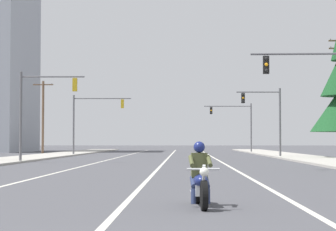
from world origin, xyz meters
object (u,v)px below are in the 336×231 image
at_px(traffic_signal_far_right, 237,120).
at_px(utility_pole_left_far, 43,116).
at_px(motorcycle_with_rider, 200,180).
at_px(traffic_signal_near_right, 324,88).
at_px(traffic_signal_near_left, 39,103).
at_px(traffic_signal_mid_left, 91,115).
at_px(traffic_signal_mid_right, 268,112).

distance_m(traffic_signal_far_right, utility_pole_left_far, 24.46).
xyz_separation_m(motorcycle_with_rider, traffic_signal_near_right, (6.65, 17.21, 3.53)).
bearing_deg(traffic_signal_near_left, traffic_signal_far_right, 65.45).
bearing_deg(utility_pole_left_far, traffic_signal_mid_left, -36.29).
bearing_deg(traffic_signal_mid_left, traffic_signal_near_right, -62.80).
bearing_deg(traffic_signal_mid_left, traffic_signal_mid_right, -25.06).
relative_size(traffic_signal_near_right, utility_pole_left_far, 0.77).
bearing_deg(traffic_signal_near_right, traffic_signal_mid_left, 117.20).
distance_m(motorcycle_with_rider, traffic_signal_near_left, 29.95).
height_order(traffic_signal_near_left, utility_pole_left_far, utility_pole_left_far).
bearing_deg(traffic_signal_far_right, utility_pole_left_far, -155.29).
distance_m(motorcycle_with_rider, traffic_signal_near_right, 18.79).
xyz_separation_m(traffic_signal_mid_left, traffic_signal_far_right, (16.27, 14.59, 0.00)).
height_order(motorcycle_with_rider, traffic_signal_near_right, traffic_signal_near_right).
bearing_deg(traffic_signal_near_left, traffic_signal_mid_left, 89.29).
bearing_deg(traffic_signal_mid_left, traffic_signal_far_right, 41.88).
xyz_separation_m(traffic_signal_near_right, traffic_signal_near_left, (-16.88, 10.71, -0.05)).
height_order(motorcycle_with_rider, utility_pole_left_far, utility_pole_left_far).
distance_m(traffic_signal_near_right, traffic_signal_near_left, 19.99).
relative_size(traffic_signal_mid_left, traffic_signal_far_right, 1.00).
xyz_separation_m(traffic_signal_near_left, traffic_signal_far_right, (16.54, 36.21, 0.10)).
bearing_deg(utility_pole_left_far, traffic_signal_mid_right, -28.21).
relative_size(traffic_signal_near_left, utility_pole_left_far, 0.77).
relative_size(traffic_signal_near_left, traffic_signal_mid_left, 1.00).
relative_size(motorcycle_with_rider, utility_pole_left_far, 0.27).
height_order(motorcycle_with_rider, traffic_signal_mid_left, traffic_signal_mid_left).
xyz_separation_m(motorcycle_with_rider, traffic_signal_mid_left, (-9.96, 49.54, 3.58)).
height_order(traffic_signal_near_right, traffic_signal_far_right, same).
xyz_separation_m(traffic_signal_far_right, utility_pole_left_far, (-22.22, -10.22, 0.09)).
distance_m(motorcycle_with_rider, utility_pole_left_far, 56.33).
distance_m(motorcycle_with_rider, traffic_signal_mid_left, 50.66).
bearing_deg(motorcycle_with_rider, utility_pole_left_far, 106.44).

